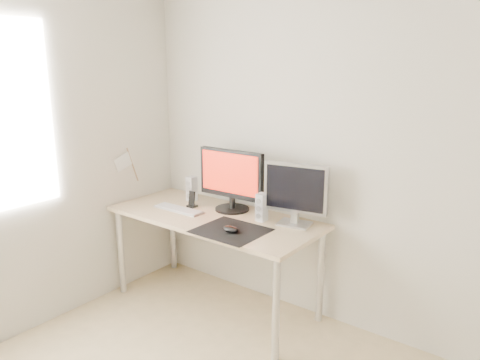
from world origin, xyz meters
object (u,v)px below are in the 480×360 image
Objects in this scene: keyboard at (178,209)px; desk at (214,225)px; mouse at (230,229)px; phone_dock at (192,202)px; speaker_left at (192,189)px; speaker_right at (262,207)px; main_monitor at (231,178)px; second_monitor at (295,191)px.

desk is at bearing 13.34° from keyboard.
mouse is 0.39m from desk.
desk is 3.79× the size of keyboard.
keyboard is 0.13m from phone_dock.
speaker_left is (-0.70, 0.38, 0.08)m from mouse.
speaker_right is 1.58× the size of phone_dock.
desk is 8.00× the size of speaker_right.
speaker_left is at bearing 133.31° from phone_dock.
desk is (-0.32, 0.20, -0.10)m from mouse.
phone_dock is at bearing 156.38° from mouse.
mouse is 0.33m from speaker_right.
keyboard is (-0.32, -0.24, -0.25)m from main_monitor.
speaker_right reaches higher than phone_dock.
second_monitor reaches higher than desk.
phone_dock is (0.12, -0.13, -0.06)m from speaker_left.
main_monitor is 2.76× the size of speaker_left.
phone_dock is (-0.61, -0.06, -0.06)m from speaker_right.
main_monitor is at bearing 127.51° from mouse.
phone_dock is (0.03, 0.12, 0.03)m from keyboard.
second_monitor is at bearing 9.04° from phone_dock.
desk is 0.38m from main_monitor.
speaker_right is (0.32, -0.06, -0.15)m from main_monitor.
keyboard is at bearing -163.67° from second_monitor.
phone_dock is at bearing 169.27° from desk.
phone_dock is at bearing 76.87° from keyboard.
desk is at bearing -98.91° from main_monitor.
speaker_left is 0.73m from speaker_right.
desk is at bearing -24.54° from speaker_left.
mouse is 0.28× the size of keyboard.
desk is at bearing -10.73° from phone_dock.
main_monitor is 0.39m from phone_dock.
desk is 3.56× the size of second_monitor.
speaker_right is at bearing 6.02° from phone_dock.
main_monitor is at bearing -0.59° from speaker_left.
speaker_right reaches higher than keyboard.
main_monitor is 1.31× the size of keyboard.
desk is 0.46m from speaker_left.
desk is 2.90× the size of main_monitor.
desk is 8.00× the size of speaker_left.
phone_dock reaches higher than mouse.
mouse is at bearing -123.54° from second_monitor.
phone_dock reaches higher than desk.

